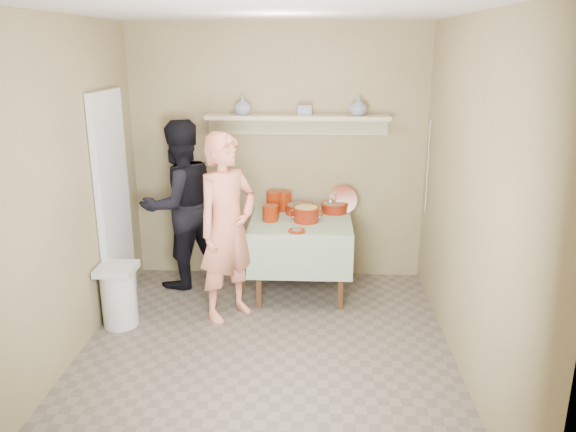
# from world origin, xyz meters

# --- Properties ---
(ground) EXTENTS (3.50, 3.50, 0.00)m
(ground) POSITION_xyz_m (0.00, 0.00, 0.00)
(ground) COLOR #685E52
(ground) RESTS_ON ground
(tile_panel) EXTENTS (0.06, 0.70, 2.00)m
(tile_panel) POSITION_xyz_m (-1.46, 0.95, 1.00)
(tile_panel) COLOR silver
(tile_panel) RESTS_ON ground
(plate_stack_a) EXTENTS (0.15, 0.15, 0.21)m
(plate_stack_a) POSITION_xyz_m (-0.03, 1.54, 0.86)
(plate_stack_a) COLOR #691601
(plate_stack_a) RESTS_ON serving_table
(plate_stack_b) EXTENTS (0.16, 0.16, 0.19)m
(plate_stack_b) POSITION_xyz_m (0.06, 1.58, 0.86)
(plate_stack_b) COLOR #691601
(plate_stack_b) RESTS_ON serving_table
(bowl_stack) EXTENTS (0.15, 0.15, 0.15)m
(bowl_stack) POSITION_xyz_m (-0.04, 1.20, 0.84)
(bowl_stack) COLOR #691601
(bowl_stack) RESTS_ON serving_table
(empty_bowl) EXTENTS (0.17, 0.17, 0.05)m
(empty_bowl) POSITION_xyz_m (-0.04, 1.31, 0.79)
(empty_bowl) COLOR #691601
(empty_bowl) RESTS_ON serving_table
(propped_lid) EXTENTS (0.30, 0.13, 0.28)m
(propped_lid) POSITION_xyz_m (0.66, 1.56, 0.88)
(propped_lid) COLOR #691601
(propped_lid) RESTS_ON serving_table
(vase_right) EXTENTS (0.20, 0.20, 0.18)m
(vase_right) POSITION_xyz_m (0.79, 1.61, 1.81)
(vase_right) COLOR navy
(vase_right) RESTS_ON wall_shelf
(vase_left) EXTENTS (0.22, 0.22, 0.18)m
(vase_left) POSITION_xyz_m (-0.34, 1.62, 1.81)
(vase_left) COLOR navy
(vase_left) RESTS_ON wall_shelf
(ceramic_box) EXTENTS (0.15, 0.11, 0.10)m
(ceramic_box) POSITION_xyz_m (0.27, 1.63, 1.77)
(ceramic_box) COLOR navy
(ceramic_box) RESTS_ON wall_shelf
(person_cook) EXTENTS (0.71, 0.72, 1.68)m
(person_cook) POSITION_xyz_m (-0.38, 0.73, 0.84)
(person_cook) COLOR #E48062
(person_cook) RESTS_ON ground
(person_helper) EXTENTS (1.04, 1.03, 1.69)m
(person_helper) POSITION_xyz_m (-0.96, 1.42, 0.85)
(person_helper) COLOR black
(person_helper) RESTS_ON ground
(room_shell) EXTENTS (3.04, 3.54, 2.62)m
(room_shell) POSITION_xyz_m (0.00, 0.00, 1.61)
(room_shell) COLOR #928459
(room_shell) RESTS_ON ground
(serving_table) EXTENTS (0.97, 0.97, 0.76)m
(serving_table) POSITION_xyz_m (0.25, 1.28, 0.64)
(serving_table) COLOR #4C2D16
(serving_table) RESTS_ON ground
(cazuela_meat_a) EXTENTS (0.30, 0.30, 0.10)m
(cazuela_meat_a) POSITION_xyz_m (0.23, 1.46, 0.82)
(cazuela_meat_a) COLOR #600D01
(cazuela_meat_a) RESTS_ON serving_table
(cazuela_meat_b) EXTENTS (0.28, 0.28, 0.10)m
(cazuela_meat_b) POSITION_xyz_m (0.58, 1.52, 0.82)
(cazuela_meat_b) COLOR #600D01
(cazuela_meat_b) RESTS_ON serving_table
(ladle) EXTENTS (0.08, 0.26, 0.19)m
(ladle) POSITION_xyz_m (0.54, 1.54, 0.87)
(ladle) COLOR silver
(ladle) RESTS_ON cazuela_meat_b
(cazuela_rice) EXTENTS (0.33, 0.25, 0.14)m
(cazuela_rice) POSITION_xyz_m (0.30, 1.20, 0.85)
(cazuela_rice) COLOR #600D01
(cazuela_rice) RESTS_ON serving_table
(front_plate) EXTENTS (0.16, 0.16, 0.03)m
(front_plate) POSITION_xyz_m (0.22, 0.89, 0.77)
(front_plate) COLOR #691601
(front_plate) RESTS_ON serving_table
(wall_shelf) EXTENTS (1.80, 0.25, 0.21)m
(wall_shelf) POSITION_xyz_m (0.20, 1.65, 1.67)
(wall_shelf) COLOR #BDB48C
(wall_shelf) RESTS_ON room_shell
(trash_bin) EXTENTS (0.32, 0.32, 0.56)m
(trash_bin) POSITION_xyz_m (-1.32, 0.49, 0.28)
(trash_bin) COLOR silver
(trash_bin) RESTS_ON ground
(electrical_cord) EXTENTS (0.01, 0.05, 0.90)m
(electrical_cord) POSITION_xyz_m (1.47, 1.48, 1.25)
(electrical_cord) COLOR silver
(electrical_cord) RESTS_ON wall_shelf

